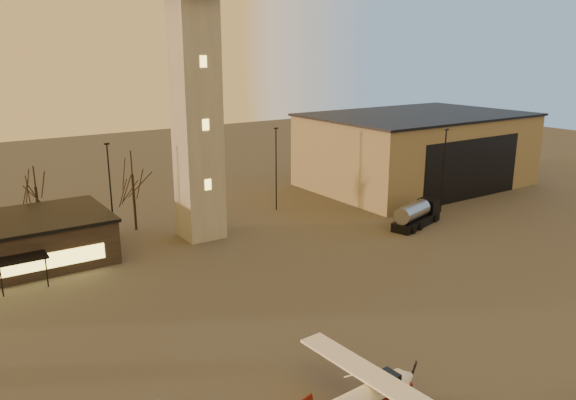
{
  "coord_description": "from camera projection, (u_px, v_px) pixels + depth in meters",
  "views": [
    {
      "loc": [
        -23.93,
        -21.79,
        19.17
      ],
      "look_at": [
        -0.44,
        13.0,
        7.82
      ],
      "focal_mm": 35.0,
      "sensor_mm": 36.0,
      "label": 1
    }
  ],
  "objects": [
    {
      "name": "tree_row",
      "position": [
        39.0,
        182.0,
        57.74
      ],
      "size": [
        37.2,
        9.2,
        8.8
      ],
      "color": "black",
      "rests_on": "ground"
    },
    {
      "name": "control_tower",
      "position": [
        195.0,
        79.0,
        55.1
      ],
      "size": [
        6.8,
        6.8,
        32.6
      ],
      "color": "gray",
      "rests_on": "ground"
    },
    {
      "name": "cessna_front",
      "position": [
        372.0,
        398.0,
        30.03
      ],
      "size": [
        9.04,
        11.42,
        3.14
      ],
      "rotation": [
        0.0,
        0.0,
        0.06
      ],
      "color": "white",
      "rests_on": "ground"
    },
    {
      "name": "fuel_truck",
      "position": [
        416.0,
        216.0,
        62.51
      ],
      "size": [
        7.88,
        4.19,
        2.81
      ],
      "rotation": [
        0.0,
        0.0,
        0.29
      ],
      "color": "black",
      "rests_on": "ground"
    },
    {
      "name": "ground",
      "position": [
        409.0,
        363.0,
        35.36
      ],
      "size": [
        220.0,
        220.0,
        0.0
      ],
      "primitive_type": "plane",
      "color": "#3F3D3A",
      "rests_on": "ground"
    },
    {
      "name": "hangar",
      "position": [
        416.0,
        149.0,
        80.65
      ],
      "size": [
        30.6,
        20.6,
        10.3
      ],
      "color": "#7D6C52",
      "rests_on": "ground"
    },
    {
      "name": "light_poles",
      "position": [
        200.0,
        184.0,
        59.02
      ],
      "size": [
        58.5,
        12.25,
        10.14
      ],
      "color": "black",
      "rests_on": "ground"
    }
  ]
}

